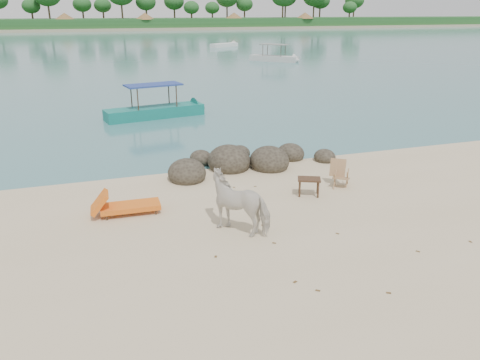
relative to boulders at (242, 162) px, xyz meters
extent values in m
plane|color=#396E72|center=(-0.86, 84.24, -0.23)|extent=(400.00, 400.00, 0.00)
cube|color=tan|center=(-0.86, 164.24, -0.23)|extent=(420.00, 90.00, 1.40)
cube|color=#1E4C1E|center=(-0.86, 129.24, 1.67)|extent=(420.00, 18.00, 2.40)
ellipsoid|color=#2A251C|center=(-2.16, -0.60, 0.00)|extent=(1.28, 1.41, 0.96)
ellipsoid|color=#2A251C|center=(-0.46, 0.10, 0.04)|extent=(1.53, 1.68, 1.15)
ellipsoid|color=#2A251C|center=(0.94, -0.30, 0.02)|extent=(1.42, 1.56, 1.06)
ellipsoid|color=#2A251C|center=(2.14, 0.50, -0.05)|extent=(1.04, 1.15, 0.78)
ellipsoid|color=#2A251C|center=(3.24, -0.20, -0.09)|extent=(0.80, 0.88, 0.60)
ellipsoid|color=#2A251C|center=(-1.26, 1.10, -0.08)|extent=(0.83, 0.92, 0.63)
ellipsoid|color=#2A251C|center=(0.34, 1.30, -0.09)|extent=(0.81, 0.89, 0.61)
imported|color=beige|center=(-1.64, -4.76, 0.54)|extent=(1.86, 1.86, 1.53)
plane|color=brown|center=(-0.90, -1.84, -0.22)|extent=(0.13, 0.13, 0.00)
plane|color=brown|center=(-1.04, -4.78, -0.22)|extent=(0.12, 0.12, 0.00)
plane|color=brown|center=(-2.67, -5.99, -0.22)|extent=(0.13, 0.13, 0.00)
plane|color=brown|center=(-4.49, -2.68, -0.22)|extent=(0.11, 0.11, 0.00)
plane|color=brown|center=(0.25, -8.52, -0.22)|extent=(0.14, 0.14, 0.00)
plane|color=brown|center=(-1.07, -7.99, -0.22)|extent=(0.14, 0.14, 0.00)
plane|color=brown|center=(0.61, -5.83, -0.22)|extent=(0.14, 0.14, 0.00)
plane|color=brown|center=(-1.12, -5.80, -0.22)|extent=(0.14, 0.14, 0.00)
plane|color=brown|center=(-0.22, -1.98, -0.22)|extent=(0.11, 0.11, 0.00)
plane|color=brown|center=(1.95, -7.26, -0.22)|extent=(0.14, 0.14, 0.00)
plane|color=brown|center=(3.50, -7.26, -0.22)|extent=(0.10, 0.10, 0.00)
plane|color=brown|center=(-4.95, -2.58, -0.22)|extent=(0.14, 0.14, 0.00)
plane|color=brown|center=(-1.37, -7.55, -0.22)|extent=(0.13, 0.13, 0.00)
camera|label=1|loc=(-5.16, -15.24, 5.19)|focal=35.00mm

